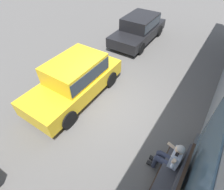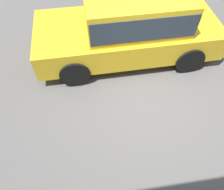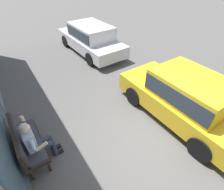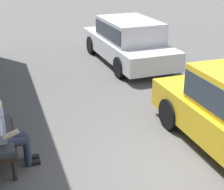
{
  "view_description": "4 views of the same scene",
  "coord_description": "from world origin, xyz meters",
  "views": [
    {
      "loc": [
        3.68,
        2.6,
        4.92
      ],
      "look_at": [
        0.44,
        0.42,
        1.17
      ],
      "focal_mm": 28.0,
      "sensor_mm": 36.0,
      "label": 1
    },
    {
      "loc": [
        1.16,
        2.6,
        3.77
      ],
      "look_at": [
        0.85,
        0.46,
        0.86
      ],
      "focal_mm": 35.0,
      "sensor_mm": 36.0,
      "label": 2
    },
    {
      "loc": [
        -1.99,
        2.6,
        4.06
      ],
      "look_at": [
        1.11,
        0.53,
        1.13
      ],
      "focal_mm": 28.0,
      "sensor_mm": 36.0,
      "label": 3
    },
    {
      "loc": [
        -4.26,
        2.6,
        3.48
      ],
      "look_at": [
        0.81,
        0.88,
        1.23
      ],
      "focal_mm": 55.0,
      "sensor_mm": 36.0,
      "label": 4
    }
  ],
  "objects": [
    {
      "name": "ground_plane",
      "position": [
        0.0,
        0.0,
        0.0
      ],
      "size": [
        60.0,
        60.0,
        0.0
      ],
      "primitive_type": "plane",
      "color": "#565451"
    },
    {
      "name": "person_on_phone",
      "position": [
        1.11,
        2.67,
        0.7
      ],
      "size": [
        0.73,
        0.74,
        1.34
      ],
      "color": "#2D3347",
      "rests_on": "ground_plane"
    },
    {
      "name": "parked_car_far",
      "position": [
        6.13,
        -1.48,
        0.8
      ],
      "size": [
        4.55,
        1.95,
        1.46
      ],
      "color": "silver",
      "rests_on": "ground_plane"
    }
  ]
}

